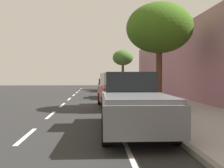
# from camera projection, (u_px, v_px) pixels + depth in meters

# --- Properties ---
(ground) EXTENTS (70.81, 70.81, 0.00)m
(ground) POSITION_uv_depth(u_px,v_px,m) (107.00, 105.00, 16.31)
(ground) COLOR #292929
(sidewalk) EXTENTS (4.17, 44.26, 0.14)m
(sidewalk) POSITION_uv_depth(u_px,v_px,m) (164.00, 103.00, 16.54)
(sidewalk) COLOR #A6A5A7
(sidewalk) RESTS_ON ground
(curb_edge) EXTENTS (0.16, 44.26, 0.14)m
(curb_edge) POSITION_uv_depth(u_px,v_px,m) (131.00, 103.00, 16.41)
(curb_edge) COLOR gray
(curb_edge) RESTS_ON ground
(lane_stripe_centre) EXTENTS (0.14, 44.20, 0.01)m
(lane_stripe_centre) POSITION_uv_depth(u_px,v_px,m) (62.00, 105.00, 16.11)
(lane_stripe_centre) COLOR white
(lane_stripe_centre) RESTS_ON ground
(lane_stripe_bike_edge) EXTENTS (0.12, 44.26, 0.01)m
(lane_stripe_bike_edge) POSITION_uv_depth(u_px,v_px,m) (108.00, 105.00, 16.32)
(lane_stripe_bike_edge) COLOR white
(lane_stripe_bike_edge) RESTS_ON ground
(building_facade) EXTENTS (0.50, 44.26, 5.68)m
(building_facade) POSITION_uv_depth(u_px,v_px,m) (200.00, 60.00, 16.60)
(building_facade) COLOR #9C6A7B
(building_facade) RESTS_ON ground
(parked_pickup_grey_nearest) EXTENTS (2.11, 5.34, 1.95)m
(parked_pickup_grey_nearest) POSITION_uv_depth(u_px,v_px,m) (132.00, 104.00, 8.43)
(parked_pickup_grey_nearest) COLOR slate
(parked_pickup_grey_nearest) RESTS_ON ground
(parked_suv_red_second) EXTENTS (2.18, 4.80, 1.99)m
(parked_suv_red_second) POSITION_uv_depth(u_px,v_px,m) (117.00, 90.00, 14.81)
(parked_suv_red_second) COLOR maroon
(parked_suv_red_second) RESTS_ON ground
(parked_sedan_tan_mid) EXTENTS (2.03, 4.49, 1.52)m
(parked_sedan_tan_mid) POSITION_uv_depth(u_px,v_px,m) (111.00, 89.00, 21.57)
(parked_sedan_tan_mid) COLOR tan
(parked_sedan_tan_mid) RESTS_ON ground
(parked_sedan_green_far) EXTENTS (1.89, 4.42, 1.52)m
(parked_sedan_green_far) POSITION_uv_depth(u_px,v_px,m) (105.00, 85.00, 30.87)
(parked_sedan_green_far) COLOR #1E512D
(parked_sedan_green_far) RESTS_ON ground
(bicycle_at_curb) EXTENTS (1.22, 1.36, 0.80)m
(bicycle_at_curb) POSITION_uv_depth(u_px,v_px,m) (113.00, 90.00, 26.47)
(bicycle_at_curb) COLOR black
(bicycle_at_curb) RESTS_ON ground
(cyclist_with_backpack) EXTENTS (0.55, 0.54, 1.69)m
(cyclist_with_backpack) POSITION_uv_depth(u_px,v_px,m) (116.00, 84.00, 25.99)
(cyclist_with_backpack) COLOR #C6B284
(cyclist_with_backpack) RESTS_ON ground
(street_tree_near_cyclist) EXTENTS (3.78, 3.78, 5.84)m
(street_tree_near_cyclist) POSITION_uv_depth(u_px,v_px,m) (159.00, 29.00, 14.67)
(street_tree_near_cyclist) COLOR brown
(street_tree_near_cyclist) RESTS_ON sidewalk
(street_tree_mid_block) EXTENTS (2.72, 2.72, 5.19)m
(street_tree_mid_block) POSITION_uv_depth(u_px,v_px,m) (123.00, 58.00, 34.47)
(street_tree_mid_block) COLOR #494B20
(street_tree_mid_block) RESTS_ON sidewalk
(pedestrian_on_phone) EXTENTS (0.34, 0.59, 1.69)m
(pedestrian_on_phone) POSITION_uv_depth(u_px,v_px,m) (152.00, 84.00, 23.06)
(pedestrian_on_phone) COLOR black
(pedestrian_on_phone) RESTS_ON sidewalk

